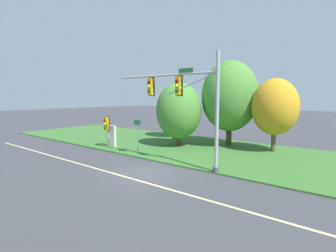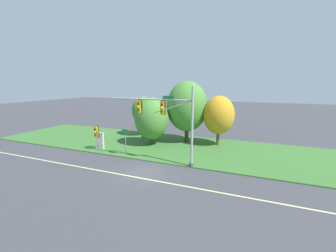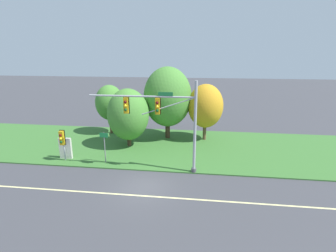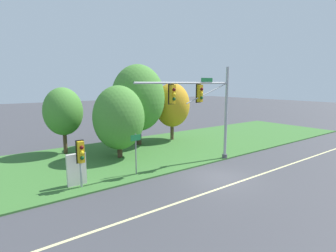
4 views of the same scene
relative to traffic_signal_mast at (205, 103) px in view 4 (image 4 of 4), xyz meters
name	(u,v)px [view 4 (image 4 of 4)]	position (x,y,z in m)	size (l,w,h in m)	color
ground_plane	(220,178)	(-1.20, -2.70, -4.59)	(160.00, 160.00, 0.00)	#3D3D42
lane_stripe	(235,183)	(-1.20, -3.90, -4.59)	(36.00, 0.16, 0.01)	beige
grass_verge	(151,151)	(-1.20, 5.55, -4.54)	(48.00, 11.50, 0.10)	#386B2D
traffic_signal_mast	(205,103)	(0.00, 0.00, 0.00)	(8.35, 0.49, 7.17)	#9EA0A5
pedestrian_signal_near_kerb	(81,154)	(-8.96, 0.70, -2.52)	(0.46, 0.55, 2.78)	#9EA0A5
route_sign_post	(136,149)	(-5.31, 0.92, -2.78)	(0.74, 0.08, 2.69)	slate
tree_nearest_road	(63,112)	(-7.60, 9.07, -0.91)	(3.20, 3.20, 5.60)	#4C3823
tree_left_of_mast	(119,118)	(-4.39, 5.22, -1.28)	(4.08, 4.08, 5.78)	#423021
tree_behind_signpost	(138,98)	(-0.87, 8.22, 0.03)	(5.08, 5.08, 7.71)	#423021
tree_mid_verge	(172,105)	(3.15, 8.12, -0.83)	(3.68, 3.68, 5.98)	brown
info_kiosk	(76,170)	(-9.08, 1.29, -3.55)	(1.10, 0.24, 1.90)	beige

